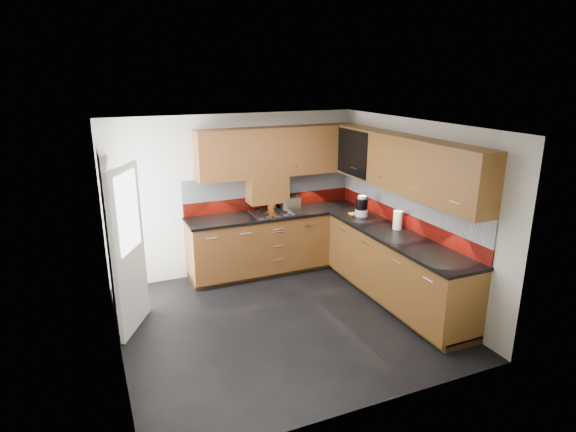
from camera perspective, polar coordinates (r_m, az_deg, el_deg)
name	(u,v)px	position (r m, az deg, el deg)	size (l,w,h in m)	color
room	(281,205)	(5.56, -0.82, 1.36)	(4.00, 3.80, 2.64)	black
base_cabinets	(331,256)	(6.95, 5.10, -4.73)	(2.70, 3.20, 0.95)	#5B3014
countertop	(331,224)	(6.77, 5.16, -0.99)	(2.72, 3.22, 0.04)	black
backsplash	(338,199)	(6.98, 5.96, 2.02)	(2.70, 3.20, 0.54)	maroon
upper_cabinets	(342,158)	(6.70, 6.39, 6.89)	(2.50, 3.20, 0.72)	#5B3014
extractor_hood	(267,189)	(7.25, -2.49, 3.21)	(0.60, 0.33, 0.40)	#5B3014
glass_cabinet	(361,151)	(7.18, 8.63, 7.68)	(0.32, 0.80, 0.66)	black
back_door	(118,243)	(6.03, -19.52, -3.04)	(0.42, 1.19, 2.04)	white
gas_hob	(271,213)	(7.18, -1.98, 0.40)	(0.58, 0.51, 0.05)	silver
utensil_pot	(272,204)	(7.36, -1.96, 1.49)	(0.13, 0.13, 0.45)	#D75D14
toaster	(290,203)	(7.35, 0.26, 1.50)	(0.30, 0.19, 0.21)	silver
food_processor	(362,207)	(7.11, 8.73, 1.09)	(0.18, 0.18, 0.30)	white
paper_towel	(398,220)	(6.61, 12.87, -0.46)	(0.12, 0.12, 0.25)	white
orange_cloth	(354,214)	(7.21, 7.83, 0.26)	(0.14, 0.12, 0.01)	orange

